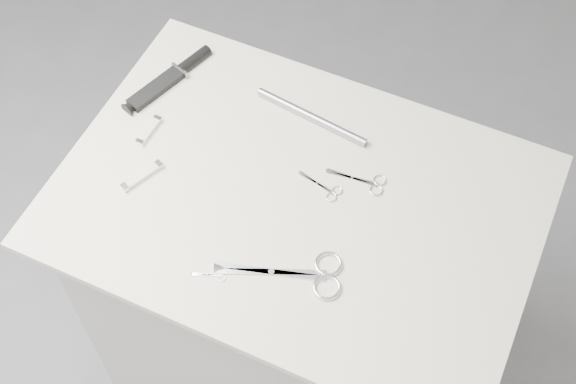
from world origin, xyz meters
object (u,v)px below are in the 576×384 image
at_px(tiny_scissors, 214,275).
at_px(metal_rail, 311,117).
at_px(plinth, 295,297).
at_px(embroidery_scissors_b, 326,189).
at_px(embroidery_scissors_a, 367,182).
at_px(sheathed_knife, 173,75).
at_px(pocket_knife_b, 149,130).
at_px(large_shears, 307,274).
at_px(pocket_knife_a, 142,176).

distance_m(tiny_scissors, metal_rail, 0.44).
relative_size(plinth, embroidery_scissors_b, 8.69).
height_order(embroidery_scissors_a, sheathed_knife, sheathed_knife).
xyz_separation_m(embroidery_scissors_b, pocket_knife_b, (-0.42, -0.02, 0.00)).
bearing_deg(large_shears, embroidery_scissors_a, 64.24).
xyz_separation_m(embroidery_scissors_a, metal_rail, (-0.18, 0.11, 0.01)).
distance_m(embroidery_scissors_b, pocket_knife_a, 0.39).
bearing_deg(embroidery_scissors_a, pocket_knife_b, -176.32).
bearing_deg(pocket_knife_a, tiny_scissors, -96.60).
distance_m(large_shears, sheathed_knife, 0.60).
distance_m(plinth, pocket_knife_b, 0.60).
xyz_separation_m(large_shears, embroidery_scissors_b, (-0.05, 0.20, -0.00)).
bearing_deg(pocket_knife_b, embroidery_scissors_b, -84.73).
distance_m(embroidery_scissors_a, pocket_knife_a, 0.48).
bearing_deg(embroidery_scissors_b, metal_rail, 135.61).
xyz_separation_m(large_shears, sheathed_knife, (-0.49, 0.34, 0.01)).
bearing_deg(sheathed_knife, embroidery_scissors_a, -81.01).
bearing_deg(tiny_scissors, embroidery_scissors_b, 44.12).
height_order(embroidery_scissors_b, metal_rail, metal_rail).
relative_size(pocket_knife_a, pocket_knife_b, 1.20).
bearing_deg(embroidery_scissors_a, tiny_scissors, -125.36).
distance_m(pocket_knife_a, metal_rail, 0.40).
height_order(embroidery_scissors_a, tiny_scissors, same).
height_order(plinth, large_shears, large_shears).
xyz_separation_m(pocket_knife_a, metal_rail, (0.26, 0.29, 0.00)).
bearing_deg(plinth, sheathed_knife, 155.07).
bearing_deg(large_shears, pocket_knife_a, 150.91).
bearing_deg(pocket_knife_a, embroidery_scissors_a, -43.18).
bearing_deg(sheathed_knife, pocket_knife_a, -145.87).
bearing_deg(sheathed_knife, plinth, -96.46).
relative_size(sheathed_knife, pocket_knife_a, 2.35).
height_order(embroidery_scissors_b, pocket_knife_b, pocket_knife_b).
relative_size(large_shears, metal_rail, 0.90).
bearing_deg(embroidery_scissors_b, plinth, -122.08).
bearing_deg(metal_rail, large_shears, -67.37).
height_order(sheathed_knife, metal_rail, sheathed_knife).
bearing_deg(pocket_knife_b, metal_rail, -57.54).
bearing_deg(tiny_scissors, large_shears, 2.35).
bearing_deg(pocket_knife_b, sheathed_knife, 12.10).
bearing_deg(large_shears, plinth, 100.93).
height_order(embroidery_scissors_b, sheathed_knife, sheathed_knife).
xyz_separation_m(embroidery_scissors_a, embroidery_scissors_b, (-0.07, -0.05, -0.00)).
bearing_deg(sheathed_knife, pocket_knife_b, -151.50).
xyz_separation_m(sheathed_knife, metal_rail, (0.34, 0.02, 0.00)).
bearing_deg(embroidery_scissors_a, large_shears, -100.89).
xyz_separation_m(embroidery_scissors_a, tiny_scissors, (-0.19, -0.33, -0.00)).
distance_m(sheathed_knife, pocket_knife_b, 0.16).
xyz_separation_m(tiny_scissors, pocket_knife_a, (-0.25, 0.14, 0.00)).
bearing_deg(pocket_knife_a, metal_rail, -18.00).
distance_m(sheathed_knife, metal_rail, 0.34).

